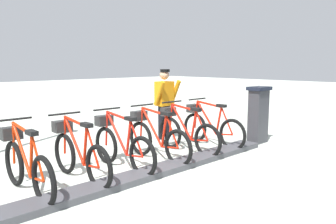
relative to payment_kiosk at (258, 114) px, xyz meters
name	(u,v)px	position (x,y,z in m)	size (l,w,h in m)	color
ground_plane	(154,175)	(-0.05, 3.21, -0.67)	(60.00, 60.00, 0.00)	beige
dock_rail_base	(154,172)	(-0.05, 3.21, -0.62)	(0.44, 5.62, 0.10)	#47474C
payment_kiosk	(258,114)	(0.00, 0.00, 0.00)	(0.36, 0.52, 1.28)	#38383D
bike_docked_0	(210,126)	(0.57, 1.00, -0.24)	(1.72, 0.54, 1.02)	black
bike_docked_1	(185,131)	(0.57, 1.80, -0.24)	(1.72, 0.54, 1.02)	black
bike_docked_2	(156,137)	(0.57, 2.61, -0.24)	(1.72, 0.54, 1.02)	black
bike_docked_3	(121,145)	(0.57, 3.41, -0.24)	(1.72, 0.54, 1.02)	black
bike_docked_4	(78,153)	(0.57, 4.21, -0.24)	(1.72, 0.54, 1.02)	black
bike_docked_5	(25,164)	(0.57, 5.01, -0.24)	(1.72, 0.54, 1.02)	black
worker_near_rack	(165,102)	(1.67, 1.34, 0.24)	(0.46, 0.63, 1.66)	white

